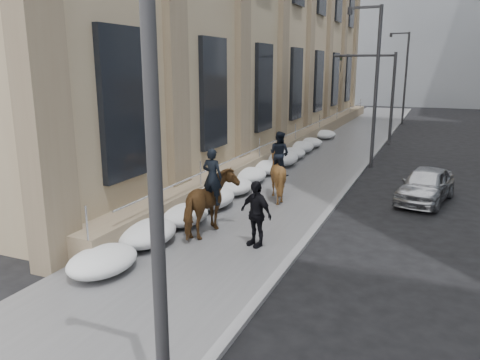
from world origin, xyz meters
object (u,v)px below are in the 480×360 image
(pedestrian, at_px, (256,214))
(car_silver, at_px, (426,185))
(mounted_horse_left, at_px, (210,201))
(mounted_horse_right, at_px, (277,171))

(pedestrian, relative_size, car_silver, 0.48)
(mounted_horse_left, distance_m, mounted_horse_right, 4.65)
(mounted_horse_left, distance_m, pedestrian, 1.63)
(mounted_horse_right, distance_m, car_silver, 5.74)
(pedestrian, bearing_deg, mounted_horse_right, 124.03)
(pedestrian, distance_m, car_silver, 8.28)
(mounted_horse_left, bearing_deg, mounted_horse_right, -96.32)
(car_silver, bearing_deg, pedestrian, -109.50)
(mounted_horse_right, bearing_deg, car_silver, -142.90)
(mounted_horse_right, height_order, car_silver, mounted_horse_right)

